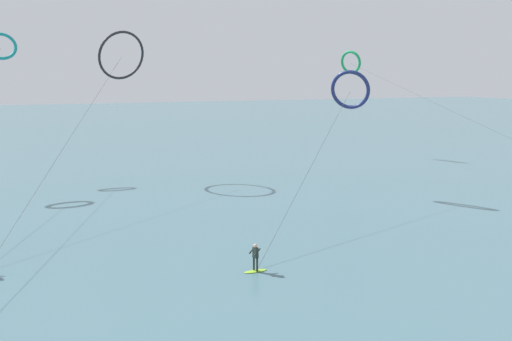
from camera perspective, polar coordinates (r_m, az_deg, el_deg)
sea_water at (r=109.77m, az=-15.84°, el=5.37°), size 400.00×200.00×0.08m
surfer_lime at (r=26.76m, az=-0.07°, el=-11.10°), size 1.40×0.68×1.70m
kite_teal at (r=58.20m, az=-29.38°, el=13.38°), size 3.39×48.11×16.03m
kite_emerald at (r=67.42m, az=11.87°, el=13.11°), size 2.37×49.29×14.89m
kite_charcoal at (r=52.48m, az=-16.51°, el=13.63°), size 13.17×26.05×16.01m
kite_navy at (r=43.99m, az=11.72°, el=9.85°), size 16.50×15.97×11.85m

